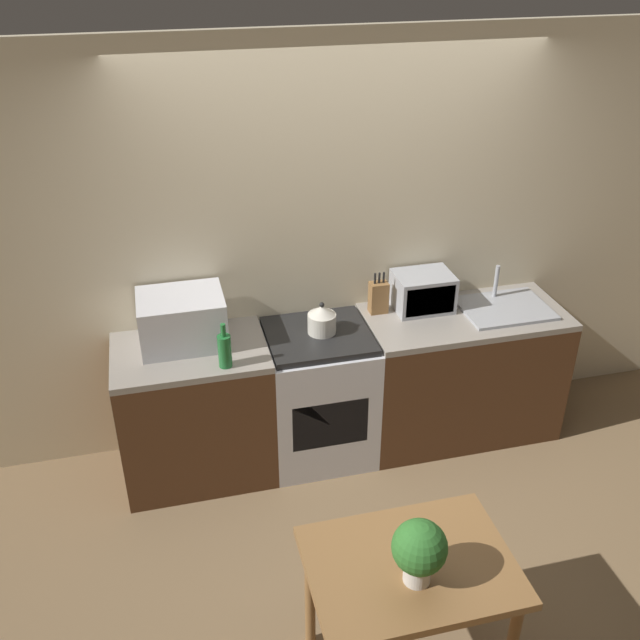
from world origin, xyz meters
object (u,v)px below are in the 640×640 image
object	(u,v)px
kettle	(322,319)
dining_table	(409,580)
microwave	(182,320)
bottle	(225,350)
stove_range	(319,394)
toaster_oven	(423,292)

from	to	relation	value
kettle	dining_table	bearing A→B (deg)	-91.13
microwave	dining_table	world-z (taller)	microwave
kettle	bottle	world-z (taller)	bottle
microwave	stove_range	bearing A→B (deg)	-6.67
kettle	dining_table	xyz separation A→B (m)	(-0.03, -1.67, -0.36)
kettle	microwave	distance (m)	0.83
microwave	bottle	distance (m)	0.38
toaster_oven	dining_table	xyz separation A→B (m)	(-0.73, -1.81, -0.39)
toaster_oven	dining_table	bearing A→B (deg)	-112.04
dining_table	stove_range	bearing A→B (deg)	89.68
stove_range	bottle	xyz separation A→B (m)	(-0.59, -0.22, 0.56)
stove_range	bottle	size ratio (longest dim) A/B	3.32
dining_table	microwave	bearing A→B (deg)	114.18
dining_table	kettle	bearing A→B (deg)	88.87
kettle	dining_table	distance (m)	1.71
kettle	dining_table	size ratio (longest dim) A/B	0.23
kettle	toaster_oven	bearing A→B (deg)	11.17
kettle	bottle	bearing A→B (deg)	-159.60
kettle	stove_range	bearing A→B (deg)	-157.63
bottle	microwave	bearing A→B (deg)	123.37
bottle	dining_table	bearing A→B (deg)	-68.02
stove_range	microwave	distance (m)	1.01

